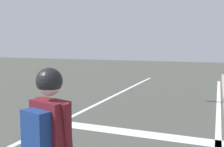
{
  "coord_description": "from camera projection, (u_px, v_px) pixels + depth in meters",
  "views": [
    {
      "loc": [
        3.13,
        2.08,
        1.83
      ],
      "look_at": [
        1.2,
        6.89,
        1.25
      ],
      "focal_mm": 42.64,
      "sensor_mm": 36.0,
      "label": 1
    }
  ],
  "objects": [
    {
      "name": "lane_line_center",
      "position": [
        24.0,
        140.0,
        5.07
      ],
      "size": [
        0.12,
        20.0,
        0.01
      ],
      "primitive_type": "cube",
      "color": "silver",
      "rests_on": "ground"
    },
    {
      "name": "skater",
      "position": [
        49.0,
        135.0,
        2.3
      ],
      "size": [
        0.42,
        0.59,
        1.54
      ],
      "color": "#3C3963",
      "rests_on": "skateboard"
    },
    {
      "name": "stop_bar",
      "position": [
        133.0,
        133.0,
        5.49
      ],
      "size": [
        3.59,
        0.4,
        0.01
      ],
      "primitive_type": "cube",
      "color": "silver",
      "rests_on": "ground"
    }
  ]
}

